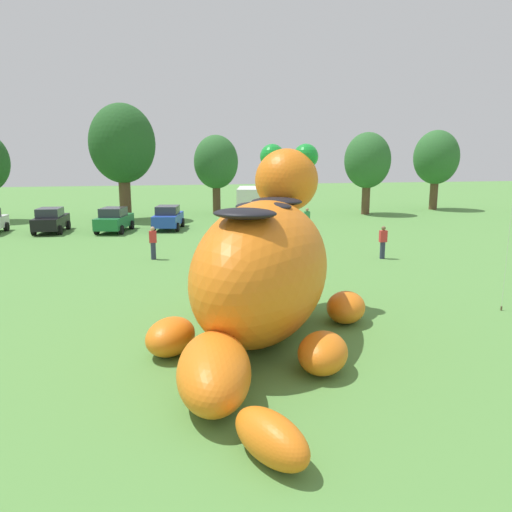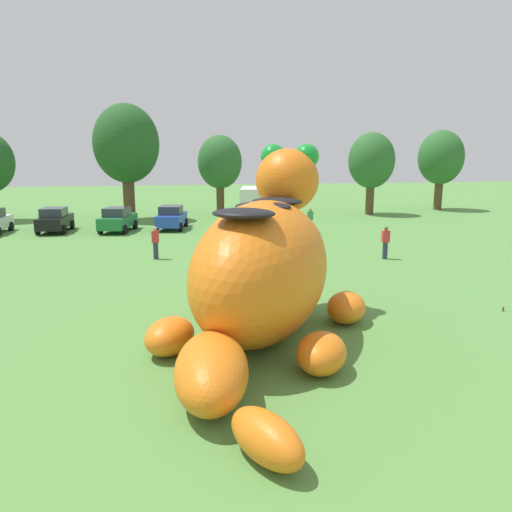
{
  "view_description": "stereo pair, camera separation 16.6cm",
  "coord_description": "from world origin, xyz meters",
  "views": [
    {
      "loc": [
        -2.44,
        -12.98,
        5.25
      ],
      "look_at": [
        0.67,
        1.53,
        2.23
      ],
      "focal_mm": 34.49,
      "sensor_mm": 36.0,
      "label": 1
    },
    {
      "loc": [
        -2.28,
        -13.01,
        5.25
      ],
      "look_at": [
        0.67,
        1.53,
        2.23
      ],
      "focal_mm": 34.49,
      "sensor_mm": 36.0,
      "label": 2
    }
  ],
  "objects": [
    {
      "name": "ground_plane",
      "position": [
        0.0,
        0.0,
        0.0
      ],
      "size": [
        160.0,
        160.0,
        0.0
      ],
      "primitive_type": "plane",
      "color": "#568E42"
    },
    {
      "name": "tree_centre_left",
      "position": [
        3.55,
        32.45,
        4.68
      ],
      "size": [
        4.03,
        4.03,
        7.16
      ],
      "color": "brown",
      "rests_on": "ground"
    },
    {
      "name": "tree_centre",
      "position": [
        16.89,
        29.11,
        4.83
      ],
      "size": [
        4.16,
        4.16,
        7.38
      ],
      "color": "brown",
      "rests_on": "ground"
    },
    {
      "name": "tree_centre_right",
      "position": [
        25.3,
        31.58,
        5.08
      ],
      "size": [
        4.38,
        4.38,
        7.77
      ],
      "color": "brown",
      "rests_on": "ground"
    },
    {
      "name": "spectator_mid_field",
      "position": [
        8.21,
        19.68,
        0.85
      ],
      "size": [
        0.38,
        0.26,
        1.71
      ],
      "color": "#726656",
      "rests_on": "ground"
    },
    {
      "name": "car_blue",
      "position": [
        -1.24,
        23.31,
        0.86
      ],
      "size": [
        2.55,
        4.36,
        1.72
      ],
      "color": "#2347B7",
      "rests_on": "ground"
    },
    {
      "name": "tree_mid_left",
      "position": [
        -4.51,
        29.49,
        6.19
      ],
      "size": [
        5.34,
        5.34,
        9.47
      ],
      "color": "brown",
      "rests_on": "ground"
    },
    {
      "name": "spectator_by_cars",
      "position": [
        3.02,
        15.04,
        0.85
      ],
      "size": [
        0.38,
        0.26,
        1.71
      ],
      "color": "#726656",
      "rests_on": "ground"
    },
    {
      "name": "car_green",
      "position": [
        -5.01,
        22.78,
        0.86
      ],
      "size": [
        2.64,
        4.39,
        1.72
      ],
      "color": "#1E7238",
      "rests_on": "ground"
    },
    {
      "name": "box_truck",
      "position": [
        5.2,
        23.89,
        1.6
      ],
      "size": [
        3.59,
        6.7,
        2.95
      ],
      "color": "#333842",
      "rests_on": "ground"
    },
    {
      "name": "spectator_wandering",
      "position": [
        9.28,
        10.23,
        0.85
      ],
      "size": [
        0.38,
        0.26,
        1.71
      ],
      "color": "#2D334C",
      "rests_on": "ground"
    },
    {
      "name": "spectator_near_inflatable",
      "position": [
        -2.41,
        12.55,
        0.85
      ],
      "size": [
        0.38,
        0.26,
        1.71
      ],
      "color": "#2D334C",
      "rests_on": "ground"
    },
    {
      "name": "car_black",
      "position": [
        -9.34,
        23.48,
        0.86
      ],
      "size": [
        2.13,
        4.2,
        1.72
      ],
      "color": "black",
      "rests_on": "ground"
    },
    {
      "name": "giant_inflatable_creature",
      "position": [
        0.68,
        0.51,
        2.07
      ],
      "size": [
        7.52,
        11.19,
        5.67
      ],
      "color": "orange",
      "rests_on": "ground"
    }
  ]
}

